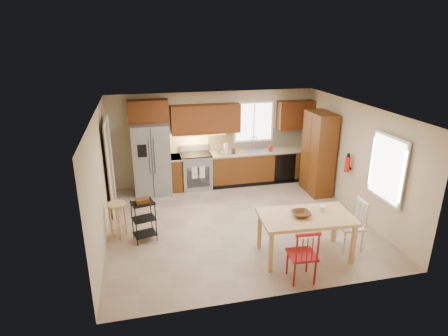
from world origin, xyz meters
TOP-DOWN VIEW (x-y plane):
  - floor at (0.00, 0.00)m, footprint 5.50×5.50m
  - ceiling at (0.00, 0.00)m, footprint 5.50×5.00m
  - wall_back at (0.00, 2.50)m, footprint 5.50×0.02m
  - wall_front at (0.00, -2.50)m, footprint 5.50×0.02m
  - wall_left at (-2.75, 0.00)m, footprint 0.02×5.00m
  - wall_right at (2.75, 0.00)m, footprint 0.02×5.00m
  - refrigerator at (-1.70, 2.12)m, footprint 0.92×0.75m
  - range_stove at (-0.55, 2.19)m, footprint 0.76×0.63m
  - base_cabinet_narrow at (-1.10, 2.20)m, footprint 0.30×0.60m
  - base_cabinet_run at (1.29, 2.20)m, footprint 2.92×0.60m
  - dishwasher at (1.85, 1.91)m, footprint 0.60×0.02m
  - backsplash at (1.29, 2.48)m, footprint 2.92×0.03m
  - upper_over_fridge at (-1.70, 2.33)m, footprint 1.00×0.35m
  - upper_left_block at (-0.25, 2.33)m, footprint 1.80×0.35m
  - upper_right_block at (2.25, 2.33)m, footprint 1.00×0.35m
  - window_back at (1.10, 2.48)m, footprint 1.12×0.04m
  - sink at (1.10, 2.20)m, footprint 0.62×0.46m
  - undercab_glow at (-0.55, 2.30)m, footprint 1.60×0.30m
  - soap_bottle at (1.48, 2.10)m, footprint 0.09×0.09m
  - paper_towel at (0.25, 2.15)m, footprint 0.12×0.12m
  - canister_steel at (0.05, 2.15)m, footprint 0.11×0.11m
  - canister_wood at (0.45, 2.12)m, footprint 0.10×0.10m
  - pantry at (2.43, 1.20)m, footprint 0.50×0.95m
  - fire_extinguisher at (2.63, 0.15)m, footprint 0.12×0.12m
  - window_right at (2.68, -1.15)m, footprint 0.04×1.02m
  - doorway at (-2.67, 1.30)m, footprint 0.04×0.95m
  - dining_table at (0.87, -1.52)m, footprint 1.73×1.05m
  - chair_red at (0.52, -2.17)m, footprint 0.49×0.49m
  - chair_white at (1.82, -1.47)m, footprint 0.49×0.49m
  - table_bowl at (0.77, -1.52)m, footprint 0.36×0.36m
  - table_jar at (1.24, -1.42)m, footprint 0.14×0.14m
  - bar_stool at (-2.50, -0.03)m, footprint 0.45×0.45m
  - utility_cart at (-1.99, -0.29)m, footprint 0.50×0.43m

SIDE VIEW (x-z plane):
  - floor at x=0.00m, z-range 0.00..0.00m
  - bar_stool at x=-2.50m, z-range 0.00..0.75m
  - dining_table at x=0.87m, z-range 0.00..0.81m
  - utility_cart at x=-1.99m, z-range 0.00..0.86m
  - base_cabinet_narrow at x=-1.10m, z-range 0.00..0.90m
  - base_cabinet_run at x=1.29m, z-range 0.00..0.90m
  - dishwasher at x=1.85m, z-range 0.06..0.84m
  - range_stove at x=-0.55m, z-range 0.00..0.92m
  - chair_red at x=0.52m, z-range 0.00..0.98m
  - chair_white at x=1.82m, z-range 0.00..0.98m
  - table_bowl at x=0.77m, z-range 0.78..0.87m
  - table_jar at x=1.24m, z-range 0.78..0.93m
  - sink at x=1.10m, z-range 0.78..0.94m
  - refrigerator at x=-1.70m, z-range 0.00..1.82m
  - canister_wood at x=0.45m, z-range 0.90..1.04m
  - canister_steel at x=0.05m, z-range 0.90..1.08m
  - soap_bottle at x=1.48m, z-range 0.90..1.09m
  - paper_towel at x=0.25m, z-range 0.90..1.18m
  - pantry at x=2.43m, z-range 0.00..2.10m
  - doorway at x=-2.67m, z-range 0.00..2.10m
  - fire_extinguisher at x=2.63m, z-range 0.92..1.28m
  - backsplash at x=1.29m, z-range 0.90..1.45m
  - wall_back at x=0.00m, z-range 0.00..2.50m
  - wall_front at x=0.00m, z-range 0.00..2.50m
  - wall_left at x=-2.75m, z-range 0.00..2.50m
  - wall_right at x=2.75m, z-range 0.00..2.50m
  - undercab_glow at x=-0.55m, z-range 1.43..1.43m
  - window_right at x=2.68m, z-range 0.79..2.11m
  - window_back at x=1.10m, z-range 1.09..2.21m
  - upper_left_block at x=-0.25m, z-range 1.45..2.20m
  - upper_right_block at x=2.25m, z-range 1.45..2.20m
  - upper_over_fridge at x=-1.70m, z-range 1.83..2.38m
  - ceiling at x=0.00m, z-range 2.49..2.51m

